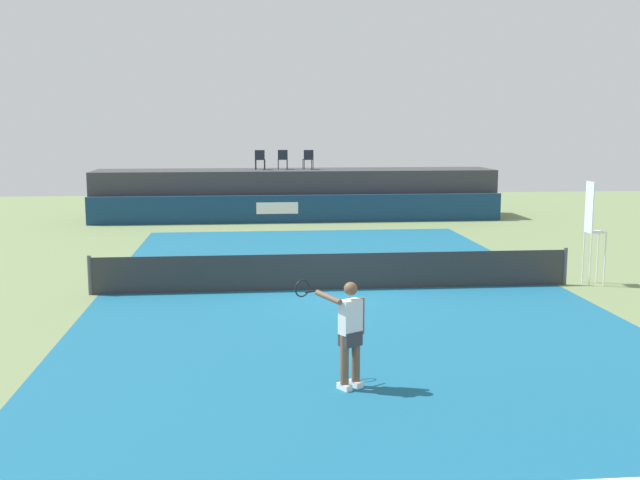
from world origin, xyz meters
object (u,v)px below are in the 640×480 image
object	(u,v)px
spectator_chair_left	(283,159)
tennis_ball	(349,339)
spectator_chair_center	(308,159)
net_post_near	(90,275)
umpire_chair	(592,226)
spectator_chair_far_left	(260,159)
net_post_far	(565,266)
tennis_player	(349,331)

from	to	relation	value
spectator_chair_left	tennis_ball	size ratio (longest dim) A/B	13.06
spectator_chair_center	net_post_near	world-z (taller)	spectator_chair_center
spectator_chair_left	umpire_chair	size ratio (longest dim) A/B	0.32
spectator_chair_far_left	spectator_chair_center	bearing A→B (deg)	-1.22
umpire_chair	spectator_chair_left	bearing A→B (deg)	115.82
net_post_near	net_post_far	world-z (taller)	same
spectator_chair_center	tennis_ball	xyz separation A→B (m)	(-0.84, -19.95, -2.66)
net_post_far	tennis_player	xyz separation A→B (m)	(-6.84, -7.40, 0.46)
net_post_near	tennis_ball	world-z (taller)	net_post_near
spectator_chair_left	tennis_player	world-z (taller)	spectator_chair_left
spectator_chair_center	spectator_chair_far_left	bearing A→B (deg)	178.78
umpire_chair	tennis_ball	distance (m)	8.70
spectator_chair_center	net_post_far	xyz separation A→B (m)	(5.62, -15.24, -2.19)
spectator_chair_far_left	umpire_chair	xyz separation A→B (m)	(8.49, -15.29, -1.11)
spectator_chair_left	spectator_chair_center	size ratio (longest dim) A/B	1.00
spectator_chair_far_left	net_post_far	world-z (taller)	spectator_chair_far_left
spectator_chair_far_left	tennis_player	bearing A→B (deg)	-87.56
net_post_near	umpire_chair	bearing A→B (deg)	-0.01
spectator_chair_left	spectator_chair_far_left	bearing A→B (deg)	-173.20
spectator_chair_far_left	net_post_near	distance (m)	16.11
spectator_chair_left	umpire_chair	distance (m)	17.16
net_post_near	spectator_chair_left	bearing A→B (deg)	69.94
spectator_chair_left	tennis_player	distance (m)	22.87
net_post_near	tennis_player	bearing A→B (deg)	-53.05
spectator_chair_left	umpire_chair	bearing A→B (deg)	-64.18
umpire_chair	tennis_player	world-z (taller)	umpire_chair
spectator_chair_left	spectator_chair_center	distance (m)	1.16
spectator_chair_far_left	umpire_chair	size ratio (longest dim) A/B	0.32
umpire_chair	net_post_near	xyz separation A→B (m)	(-13.09, 0.00, -1.09)
tennis_ball	net_post_far	bearing A→B (deg)	36.07
net_post_near	net_post_far	bearing A→B (deg)	0.00
umpire_chair	net_post_near	size ratio (longest dim) A/B	2.76
net_post_far	tennis_player	distance (m)	10.08
spectator_chair_center	net_post_near	size ratio (longest dim) A/B	0.89
spectator_chair_center	umpire_chair	xyz separation A→B (m)	(6.31, -15.24, -1.11)
spectator_chair_center	net_post_far	world-z (taller)	spectator_chair_center
spectator_chair_center	umpire_chair	world-z (taller)	spectator_chair_center
spectator_chair_center	tennis_ball	bearing A→B (deg)	-92.41
spectator_chair_far_left	tennis_ball	bearing A→B (deg)	-86.17
spectator_chair_far_left	net_post_near	size ratio (longest dim) A/B	0.89
spectator_chair_far_left	tennis_ball	distance (m)	20.21
umpire_chair	net_post_near	world-z (taller)	umpire_chair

